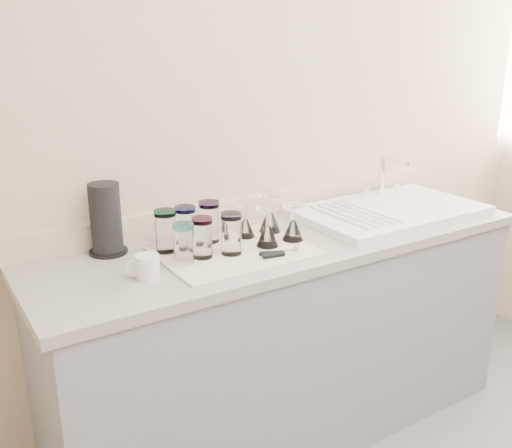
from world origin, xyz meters
TOP-DOWN VIEW (x-y plane):
  - counter_unit at (0.00, 1.20)m, footprint 2.06×0.62m
  - sink_unit at (0.55, 1.20)m, footprint 0.82×0.50m
  - dish_towel at (-0.27, 1.17)m, footprint 0.55×0.42m
  - tumbler_teal at (-0.49, 1.29)m, footprint 0.08×0.08m
  - tumbler_cyan at (-0.40, 1.30)m, footprint 0.08×0.08m
  - tumbler_purple at (-0.30, 1.30)m, footprint 0.08×0.08m
  - tumbler_magenta at (-0.48, 1.15)m, footprint 0.07×0.07m
  - tumbler_blue at (-0.40, 1.17)m, footprint 0.07×0.07m
  - tumbler_lavender at (-0.30, 1.14)m, footprint 0.08×0.08m
  - goblet_back_left at (-0.16, 1.27)m, footprint 0.07×0.07m
  - goblet_back_right at (-0.04, 1.27)m, footprint 0.09×0.09m
  - goblet_front_left at (-0.14, 1.14)m, footprint 0.08×0.08m
  - goblet_front_right at (-0.02, 1.14)m, footprint 0.08×0.08m
  - can_opener at (-0.16, 1.03)m, footprint 0.14×0.08m
  - white_mug at (-0.64, 1.12)m, footprint 0.12×0.10m
  - paper_towel_roll at (-0.67, 1.41)m, footprint 0.14×0.14m

SIDE VIEW (x-z plane):
  - counter_unit at x=0.00m, z-range 0.00..0.90m
  - dish_towel at x=-0.27m, z-range 0.90..0.91m
  - can_opener at x=-0.16m, z-range 0.91..0.93m
  - sink_unit at x=0.55m, z-range 0.81..1.03m
  - white_mug at x=-0.64m, z-range 0.90..0.98m
  - goblet_back_left at x=-0.16m, z-range 0.89..1.02m
  - goblet_front_right at x=-0.02m, z-range 0.88..1.03m
  - goblet_front_left at x=-0.14m, z-range 0.88..1.04m
  - goblet_back_right at x=-0.04m, z-range 0.88..1.04m
  - tumbler_magenta at x=-0.48m, z-range 0.91..1.05m
  - tumbler_blue at x=-0.40m, z-range 0.91..1.06m
  - tumbler_lavender at x=-0.30m, z-range 0.91..1.06m
  - tumbler_cyan at x=-0.40m, z-range 0.91..1.06m
  - tumbler_teal at x=-0.49m, z-range 0.91..1.07m
  - tumbler_purple at x=-0.30m, z-range 0.91..1.07m
  - paper_towel_roll at x=-0.67m, z-range 0.90..1.16m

